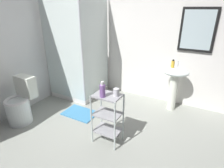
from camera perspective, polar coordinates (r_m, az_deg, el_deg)
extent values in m
cube|color=gray|center=(2.67, -3.99, -19.33)|extent=(4.20, 4.20, 0.02)
cube|color=white|center=(3.70, 11.26, 14.27)|extent=(4.20, 0.10, 2.50)
cube|color=black|center=(3.45, 25.46, 15.18)|extent=(0.56, 0.03, 0.72)
cube|color=silver|center=(3.44, 25.44, 15.16)|extent=(0.48, 0.01, 0.64)
cube|color=white|center=(4.18, -9.83, -1.90)|extent=(0.90, 0.90, 0.10)
cube|color=silver|center=(3.54, -15.42, 10.19)|extent=(0.90, 0.02, 1.90)
cube|color=silver|center=(3.61, -5.13, 11.15)|extent=(0.02, 0.90, 1.90)
cylinder|color=silver|center=(3.25, -9.51, 9.61)|extent=(0.04, 0.04, 1.90)
cylinder|color=silver|center=(4.16, -9.88, -1.25)|extent=(0.08, 0.08, 0.00)
cylinder|color=white|center=(3.51, 18.66, -2.61)|extent=(0.15, 0.15, 0.68)
ellipsoid|color=white|center=(3.37, 19.53, 3.62)|extent=(0.46, 0.37, 0.13)
cylinder|color=silver|center=(3.45, 20.13, 5.99)|extent=(0.03, 0.03, 0.10)
cylinder|color=white|center=(3.38, -27.39, -7.85)|extent=(0.37, 0.37, 0.40)
torus|color=white|center=(3.29, -28.07, -4.61)|extent=(0.37, 0.37, 0.04)
cube|color=white|center=(3.33, -25.63, -0.65)|extent=(0.35, 0.17, 0.36)
cylinder|color=silver|center=(2.53, -6.53, -11.29)|extent=(0.02, 0.02, 0.74)
cylinder|color=silver|center=(2.37, 0.88, -13.69)|extent=(0.02, 0.02, 0.74)
cylinder|color=silver|center=(2.71, -3.40, -8.60)|extent=(0.02, 0.02, 0.74)
cylinder|color=silver|center=(2.57, 3.60, -10.60)|extent=(0.02, 0.02, 0.74)
cube|color=#99999E|center=(2.65, -1.38, -14.39)|extent=(0.36, 0.26, 0.02)
cube|color=#99999E|center=(2.49, -1.44, -9.46)|extent=(0.36, 0.26, 0.02)
cube|color=#99999E|center=(2.35, -1.51, -3.71)|extent=(0.36, 0.26, 0.02)
cylinder|color=gold|center=(3.37, 18.71, 5.98)|extent=(0.06, 0.06, 0.12)
cylinder|color=black|center=(3.35, 18.86, 7.12)|extent=(0.03, 0.03, 0.02)
cylinder|color=#8156A0|center=(2.27, -3.02, -2.23)|extent=(0.07, 0.07, 0.16)
cylinder|color=silver|center=(2.23, -3.08, 0.20)|extent=(0.04, 0.04, 0.05)
cylinder|color=silver|center=(2.30, 1.32, -2.65)|extent=(0.07, 0.07, 0.10)
cube|color=teal|center=(3.39, -10.09, -9.08)|extent=(0.60, 0.40, 0.02)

